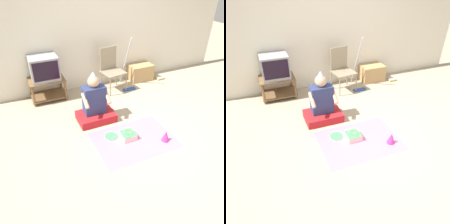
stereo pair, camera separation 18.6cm
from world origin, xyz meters
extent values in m
plane|color=tan|center=(0.00, 0.00, 0.00)|extent=(16.00, 16.00, 0.00)
cube|color=silver|center=(0.00, 2.19, 1.27)|extent=(6.40, 0.06, 2.55)
cube|color=brown|center=(-1.18, 1.92, 0.42)|extent=(0.68, 0.48, 0.03)
cube|color=brown|center=(-1.18, 1.92, 0.08)|extent=(0.68, 0.48, 0.02)
cylinder|color=brown|center=(-1.49, 1.71, 0.22)|extent=(0.04, 0.04, 0.44)
cylinder|color=brown|center=(-0.87, 1.71, 0.22)|extent=(0.04, 0.04, 0.44)
cylinder|color=brown|center=(-1.49, 2.13, 0.22)|extent=(0.04, 0.04, 0.44)
cylinder|color=brown|center=(-0.87, 2.13, 0.22)|extent=(0.04, 0.04, 0.44)
cube|color=#99999E|center=(-1.18, 1.93, 0.66)|extent=(0.52, 0.44, 0.45)
cube|color=black|center=(-1.18, 1.70, 0.68)|extent=(0.46, 0.01, 0.35)
cube|color=gray|center=(0.17, 1.71, 0.42)|extent=(0.50, 0.48, 0.02)
cube|color=gray|center=(0.14, 1.90, 0.66)|extent=(0.39, 0.08, 0.48)
cylinder|color=gray|center=(0.00, 1.49, 0.21)|extent=(0.02, 0.02, 0.42)
cylinder|color=gray|center=(0.40, 1.56, 0.21)|extent=(0.02, 0.02, 0.42)
cylinder|color=gray|center=(-0.06, 1.86, 0.21)|extent=(0.02, 0.02, 0.42)
cylinder|color=gray|center=(0.34, 1.92, 0.21)|extent=(0.02, 0.02, 0.42)
cube|color=tan|center=(0.99, 1.95, 0.18)|extent=(0.54, 0.36, 0.37)
cube|color=#2D4CB2|center=(0.50, 1.58, 0.01)|extent=(0.28, 0.09, 0.03)
cylinder|color=#B7B7BC|center=(0.50, 1.80, 0.58)|extent=(0.03, 0.47, 1.11)
cube|color=#A88933|center=(1.43, 1.77, 0.01)|extent=(0.18, 0.13, 0.02)
cube|color=beige|center=(1.44, 1.77, 0.04)|extent=(0.19, 0.14, 0.03)
cube|color=red|center=(-0.58, 0.82, 0.07)|extent=(0.64, 0.45, 0.14)
cube|color=navy|center=(-0.58, 0.86, 0.39)|extent=(0.37, 0.23, 0.49)
sphere|color=tan|center=(-0.58, 0.86, 0.72)|extent=(0.20, 0.20, 0.20)
cone|color=silver|center=(-0.58, 0.86, 0.85)|extent=(0.11, 0.11, 0.09)
cylinder|color=tan|center=(-0.77, 0.75, 0.47)|extent=(0.06, 0.26, 0.21)
cylinder|color=tan|center=(-0.39, 0.75, 0.47)|extent=(0.06, 0.26, 0.21)
cube|color=pink|center=(-0.23, 0.06, 0.00)|extent=(1.24, 0.89, 0.01)
cube|color=#F4E0C6|center=(-0.30, 0.14, 0.05)|extent=(0.22, 0.22, 0.09)
cube|color=#4CB266|center=(-0.30, 0.14, 0.10)|extent=(0.22, 0.22, 0.01)
cylinder|color=#4C7FE5|center=(-0.24, 0.14, 0.12)|extent=(0.01, 0.01, 0.05)
sphere|color=#FFCC4C|center=(-0.24, 0.14, 0.15)|extent=(0.01, 0.01, 0.01)
cylinder|color=#E58CCC|center=(-0.26, 0.18, 0.12)|extent=(0.01, 0.01, 0.05)
sphere|color=#FFCC4C|center=(-0.26, 0.18, 0.15)|extent=(0.01, 0.01, 0.01)
cylinder|color=yellow|center=(-0.30, 0.20, 0.12)|extent=(0.01, 0.01, 0.05)
sphere|color=#FFCC4C|center=(-0.30, 0.20, 0.15)|extent=(0.01, 0.01, 0.01)
cylinder|color=#4C7FE5|center=(-0.33, 0.20, 0.12)|extent=(0.01, 0.01, 0.05)
sphere|color=#FFCC4C|center=(-0.33, 0.20, 0.15)|extent=(0.01, 0.01, 0.01)
cylinder|color=#E58CCC|center=(-0.36, 0.16, 0.12)|extent=(0.01, 0.01, 0.05)
sphere|color=#FFCC4C|center=(-0.36, 0.16, 0.15)|extent=(0.01, 0.01, 0.01)
cylinder|color=#66C666|center=(-0.36, 0.11, 0.12)|extent=(0.01, 0.01, 0.05)
sphere|color=#FFCC4C|center=(-0.36, 0.11, 0.15)|extent=(0.01, 0.01, 0.01)
cylinder|color=#66C666|center=(-0.33, 0.08, 0.12)|extent=(0.01, 0.01, 0.05)
sphere|color=#FFCC4C|center=(-0.33, 0.08, 0.15)|extent=(0.01, 0.01, 0.01)
cylinder|color=#E58CCC|center=(-0.30, 0.08, 0.12)|extent=(0.01, 0.01, 0.05)
sphere|color=#FFCC4C|center=(-0.30, 0.08, 0.15)|extent=(0.01, 0.01, 0.01)
cylinder|color=#66C666|center=(-0.26, 0.09, 0.12)|extent=(0.01, 0.01, 0.05)
sphere|color=#FFCC4C|center=(-0.26, 0.09, 0.15)|extent=(0.01, 0.01, 0.01)
cone|color=#CC338C|center=(0.20, -0.16, 0.09)|extent=(0.12, 0.12, 0.17)
cylinder|color=#4CB266|center=(-0.53, 0.28, 0.01)|extent=(0.21, 0.21, 0.01)
camera|label=1|loc=(-1.63, -2.17, 2.24)|focal=35.00mm
camera|label=2|loc=(-1.46, -2.24, 2.24)|focal=35.00mm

